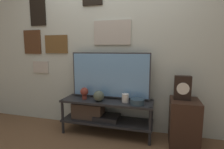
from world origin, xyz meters
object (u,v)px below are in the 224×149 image
(vase_wide_bowl, at_px, (137,102))
(decorative_bust, at_px, (84,92))
(candle_jar, at_px, (125,98))
(mantel_clock, at_px, (182,88))
(vase_round_glass, at_px, (99,96))
(television, at_px, (110,75))

(vase_wide_bowl, distance_m, decorative_bust, 0.80)
(candle_jar, relative_size, decorative_bust, 0.68)
(mantel_clock, bearing_deg, decorative_bust, -178.13)
(candle_jar, bearing_deg, mantel_clock, 2.55)
(vase_round_glass, relative_size, mantel_clock, 0.49)
(decorative_bust, bearing_deg, mantel_clock, 1.87)
(vase_round_glass, bearing_deg, television, 56.27)
(television, distance_m, candle_jar, 0.41)
(mantel_clock, bearing_deg, vase_round_glass, -175.29)
(vase_round_glass, bearing_deg, candle_jar, 8.92)
(decorative_bust, bearing_deg, television, 19.54)
(television, xyz_separation_m, mantel_clock, (1.01, -0.08, -0.11))
(vase_round_glass, xyz_separation_m, mantel_clock, (1.12, 0.09, 0.17))
(vase_wide_bowl, xyz_separation_m, vase_round_glass, (-0.55, -0.01, 0.04))
(television, xyz_separation_m, candle_jar, (0.26, -0.12, -0.30))
(television, height_order, vase_wide_bowl, television)
(candle_jar, height_order, mantel_clock, mantel_clock)
(vase_wide_bowl, height_order, candle_jar, candle_jar)
(vase_round_glass, distance_m, mantel_clock, 1.14)
(vase_wide_bowl, distance_m, vase_round_glass, 0.55)
(television, relative_size, vase_wide_bowl, 6.20)
(decorative_bust, height_order, mantel_clock, mantel_clock)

